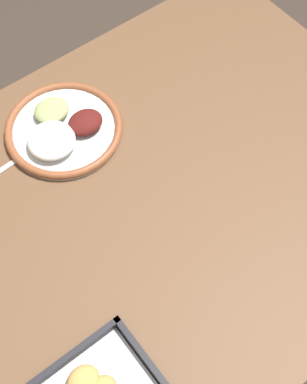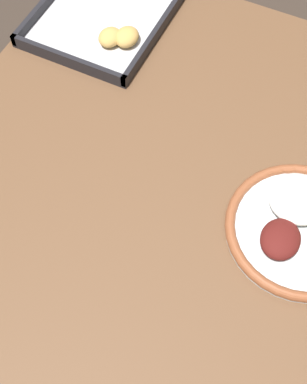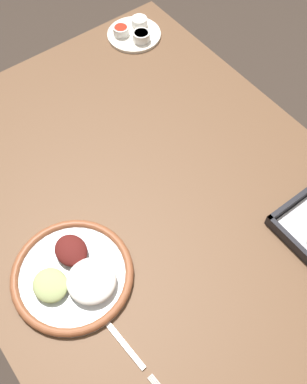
% 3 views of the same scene
% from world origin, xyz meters
% --- Properties ---
extents(ground_plane, '(8.00, 8.00, 0.00)m').
position_xyz_m(ground_plane, '(0.00, 0.00, 0.00)').
color(ground_plane, '#382D26').
extents(dining_table, '(1.28, 0.99, 0.72)m').
position_xyz_m(dining_table, '(0.00, 0.00, 0.63)').
color(dining_table, brown).
rests_on(dining_table, ground_plane).
extents(dinner_plate, '(0.29, 0.29, 0.05)m').
position_xyz_m(dinner_plate, '(0.09, -0.28, 0.73)').
color(dinner_plate, silver).
rests_on(dinner_plate, dining_table).
extents(baking_tray, '(0.36, 0.30, 0.04)m').
position_xyz_m(baking_tray, '(0.43, 0.32, 0.73)').
color(baking_tray, black).
rests_on(baking_tray, dining_table).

